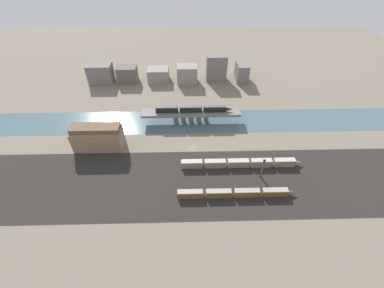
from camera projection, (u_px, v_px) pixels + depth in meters
name	position (u px, v px, depth m)	size (l,w,h in m)	color
ground_plane	(192.00, 148.00, 138.77)	(400.00, 400.00, 0.00)	#756B5B
railbed_yard	(193.00, 182.00, 120.85)	(280.00, 42.00, 0.01)	#282623
river_water	(191.00, 122.00, 156.57)	(320.00, 23.07, 0.01)	#47606B
bridge	(191.00, 114.00, 152.78)	(58.77, 7.94, 7.33)	slate
train_on_bridge	(193.00, 109.00, 150.55)	(45.54, 2.63, 3.63)	black
train_yard_near	(236.00, 193.00, 113.94)	(53.41, 2.77, 3.68)	brown
train_yard_mid	(241.00, 163.00, 127.59)	(60.66, 3.05, 3.94)	gray
warehouse_building	(98.00, 137.00, 135.25)	(25.50, 10.55, 13.90)	#937056
signal_tower	(262.00, 168.00, 119.79)	(1.00, 0.77, 11.32)	#4C4C51
city_block_far_left	(100.00, 73.00, 189.57)	(17.65, 10.93, 13.81)	slate
city_block_left	(127.00, 74.00, 190.90)	(14.47, 9.77, 11.60)	#605B56
city_block_center	(158.00, 74.00, 192.95)	(15.40, 11.72, 9.36)	gray
city_block_right	(187.00, 74.00, 189.64)	(14.68, 10.61, 12.77)	gray
city_block_far_right	(216.00, 68.00, 190.78)	(14.85, 8.72, 18.98)	slate
city_block_tall	(242.00, 72.00, 192.38)	(8.37, 15.67, 13.18)	slate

